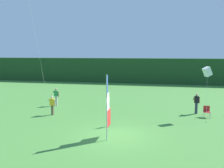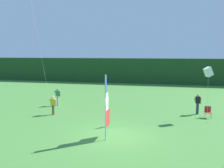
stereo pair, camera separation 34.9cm
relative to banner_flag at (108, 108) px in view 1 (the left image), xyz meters
name	(u,v)px [view 1 (the left image)]	position (x,y,z in m)	size (l,w,h in m)	color
ground_plane	(112,135)	(0.15, 0.60, -1.85)	(120.00, 120.00, 0.00)	#478438
distant_treeline	(145,71)	(0.15, 27.53, 0.22)	(80.00, 2.40, 4.14)	#1E421E
banner_flag	(108,108)	(0.00, 0.00, 0.00)	(0.06, 1.03, 3.86)	#B7B7BC
person_near_banner	(196,103)	(5.91, 7.31, -0.93)	(0.55, 0.48, 1.71)	#2D334C
person_mid_field	(56,97)	(-6.84, 7.82, -0.95)	(0.55, 0.48, 1.69)	#B7B2A3
person_far_left	(52,105)	(-5.69, 4.50, -1.02)	(0.55, 0.48, 1.57)	brown
folding_chair	(207,111)	(6.58, 6.35, -1.34)	(0.51, 0.51, 0.89)	#BCBCC1
kite_white_box_3	(207,72)	(6.42, 5.99, 1.78)	(0.81, 1.60, 4.04)	brown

